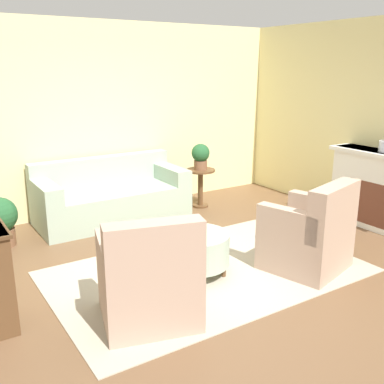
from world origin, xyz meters
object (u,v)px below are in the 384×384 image
at_px(armchair_left, 149,281).
at_px(ottoman_table, 196,249).
at_px(side_table, 200,182).
at_px(potted_plant_floor, 0,220).
at_px(couch, 111,198).
at_px(potted_plant_on_side_table, 201,155).
at_px(armchair_right, 310,236).

bearing_deg(armchair_left, ottoman_table, 33.65).
distance_m(side_table, potted_plant_floor, 2.98).
bearing_deg(side_table, couch, 172.77).
relative_size(side_table, potted_plant_on_side_table, 1.50).
bearing_deg(side_table, armchair_right, -96.03).
bearing_deg(couch, potted_plant_on_side_table, -7.23).
xyz_separation_m(couch, potted_plant_on_side_table, (1.43, -0.18, 0.50)).
height_order(armchair_left, side_table, armchair_left).
bearing_deg(potted_plant_on_side_table, potted_plant_floor, -179.67).
bearing_deg(potted_plant_on_side_table, armchair_left, -131.13).
bearing_deg(ottoman_table, couch, 91.08).
height_order(armchair_left, ottoman_table, armchair_left).
distance_m(armchair_left, side_table, 3.38).
bearing_deg(potted_plant_floor, couch, 7.31).
xyz_separation_m(armchair_left, potted_plant_floor, (-0.75, 2.53, -0.05)).
height_order(armchair_right, ottoman_table, armchair_right).
height_order(armchair_left, armchair_right, same).
height_order(couch, side_table, couch).
height_order(side_table, potted_plant_floor, potted_plant_floor).
distance_m(armchair_left, armchair_right, 1.96).
height_order(couch, ottoman_table, couch).
bearing_deg(armchair_left, potted_plant_floor, 106.52).
xyz_separation_m(armchair_right, side_table, (0.27, 2.55, 0.02)).
xyz_separation_m(ottoman_table, side_table, (1.39, 1.99, 0.11)).
bearing_deg(potted_plant_floor, armchair_right, -43.08).
distance_m(armchair_left, potted_plant_on_side_table, 3.41).
bearing_deg(couch, ottoman_table, -88.92).
bearing_deg(couch, armchair_right, -66.98).
height_order(armchair_left, potted_plant_floor, armchair_left).
bearing_deg(armchair_left, potted_plant_on_side_table, 48.87).
relative_size(ottoman_table, potted_plant_on_side_table, 1.77).
relative_size(armchair_left, side_table, 1.64).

